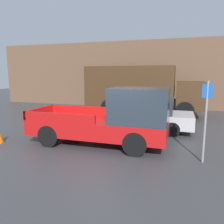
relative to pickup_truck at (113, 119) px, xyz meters
name	(u,v)px	position (x,y,z in m)	size (l,w,h in m)	color
ground_plane	(116,148)	(0.22, -0.30, -1.03)	(60.00, 60.00, 0.00)	#3D3D3F
building_wall	(152,74)	(0.22, 10.03, 1.66)	(28.00, 0.15, 5.38)	brown
pickup_truck	(113,119)	(0.00, 0.00, 0.00)	(5.30, 2.01, 2.22)	red
car	(143,113)	(0.71, 2.73, -0.22)	(4.81, 1.99, 1.63)	silver
delivery_truck	(139,88)	(-0.25, 6.92, 0.73)	(7.60, 2.49, 3.23)	#472D19
parking_sign	(206,118)	(3.16, -0.79, 0.38)	(0.30, 0.07, 2.51)	gray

